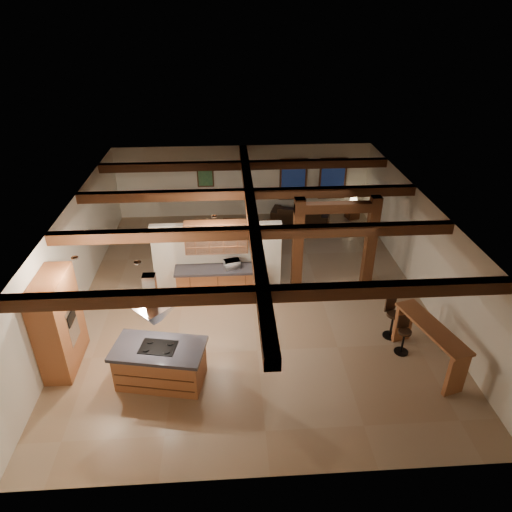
{
  "coord_description": "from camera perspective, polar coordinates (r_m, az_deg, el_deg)",
  "views": [
    {
      "loc": [
        -0.61,
        -11.37,
        7.76
      ],
      "look_at": [
        0.15,
        0.5,
        1.09
      ],
      "focal_mm": 32.0,
      "sensor_mm": 36.0,
      "label": 1
    }
  ],
  "objects": [
    {
      "name": "upper_display_cabinet",
      "position": [
        13.1,
        -5.0,
        2.35
      ],
      "size": [
        1.8,
        0.36,
        0.95
      ],
      "color": "brown",
      "rests_on": "partition_wall"
    },
    {
      "name": "pantry_cabinet",
      "position": [
        11.68,
        -23.47,
        -7.71
      ],
      "size": [
        0.67,
        1.6,
        2.4
      ],
      "color": "brown",
      "rests_on": "ground"
    },
    {
      "name": "timber_posts",
      "position": [
        13.66,
        9.88,
        2.79
      ],
      "size": [
        2.5,
        0.3,
        2.9
      ],
      "color": "#3A210E",
      "rests_on": "ground"
    },
    {
      "name": "room_walls",
      "position": [
        12.86,
        -0.54,
        1.58
      ],
      "size": [
        12.0,
        12.0,
        12.0
      ],
      "color": "silver",
      "rests_on": "ground"
    },
    {
      "name": "framed_art",
      "position": [
        18.36,
        -6.34,
        9.84
      ],
      "size": [
        0.65,
        0.05,
        0.85
      ],
      "color": "#3A210E",
      "rests_on": "room_walls"
    },
    {
      "name": "back_windows",
      "position": [
        18.72,
        7.13,
        9.52
      ],
      "size": [
        2.7,
        0.07,
        1.7
      ],
      "color": "#3A210E",
      "rests_on": "room_walls"
    },
    {
      "name": "back_counter",
      "position": [
        13.6,
        -4.76,
        -3.2
      ],
      "size": [
        2.5,
        0.66,
        0.94
      ],
      "color": "brown",
      "rests_on": "ground"
    },
    {
      "name": "recessed_cans",
      "position": [
        10.8,
        -13.53,
        1.5
      ],
      "size": [
        3.16,
        2.46,
        0.03
      ],
      "color": "silver",
      "rests_on": "room_walls"
    },
    {
      "name": "table_lamp",
      "position": [
        18.8,
        12.12,
        6.98
      ],
      "size": [
        0.31,
        0.31,
        0.36
      ],
      "color": "black",
      "rests_on": "side_table"
    },
    {
      "name": "bar_stool_b",
      "position": [
        12.45,
        16.61,
        -7.42
      ],
      "size": [
        0.42,
        0.43,
        1.12
      ],
      "color": "black",
      "rests_on": "ground"
    },
    {
      "name": "sofa",
      "position": [
        18.35,
        5.58,
        5.27
      ],
      "size": [
        2.44,
        1.56,
        0.67
      ],
      "primitive_type": "imported",
      "rotation": [
        0.0,
        0.0,
        2.82
      ],
      "color": "black",
      "rests_on": "ground"
    },
    {
      "name": "microwave",
      "position": [
        13.29,
        -3.01,
        -1.0
      ],
      "size": [
        0.51,
        0.4,
        0.25
      ],
      "primitive_type": "imported",
      "rotation": [
        0.0,
        0.0,
        3.38
      ],
      "color": "#ACACB0",
      "rests_on": "back_counter"
    },
    {
      "name": "side_table",
      "position": [
        19.01,
        11.95,
        5.47
      ],
      "size": [
        0.55,
        0.55,
        0.57
      ],
      "primitive_type": "cube",
      "rotation": [
        0.0,
        0.0,
        0.24
      ],
      "color": "#3A210E",
      "rests_on": "ground"
    },
    {
      "name": "kitchen_island",
      "position": [
        10.92,
        -11.86,
        -13.07
      ],
      "size": [
        2.22,
        1.46,
        1.02
      ],
      "color": "brown",
      "rests_on": "ground"
    },
    {
      "name": "ceiling_beams",
      "position": [
        12.44,
        -0.56,
        5.58
      ],
      "size": [
        10.0,
        12.0,
        0.28
      ],
      "color": "#3A210E",
      "rests_on": "room_walls"
    },
    {
      "name": "bar_stool_a",
      "position": [
        12.04,
        17.96,
        -9.36
      ],
      "size": [
        0.36,
        0.36,
        1.03
      ],
      "color": "black",
      "rests_on": "ground"
    },
    {
      "name": "ground",
      "position": [
        13.78,
        -0.51,
        -4.98
      ],
      "size": [
        12.0,
        12.0,
        0.0
      ],
      "primitive_type": "plane",
      "color": "tan",
      "rests_on": "ground"
    },
    {
      "name": "bar_counter",
      "position": [
        11.69,
        20.88,
        -9.68
      ],
      "size": [
        1.12,
        2.27,
        1.16
      ],
      "color": "brown",
      "rests_on": "ground"
    },
    {
      "name": "dining_table",
      "position": [
        15.5,
        -0.73,
        0.62
      ],
      "size": [
        1.87,
        1.05,
        0.65
      ],
      "primitive_type": "imported",
      "rotation": [
        0.0,
        0.0,
        0.01
      ],
      "color": "#3A180E",
      "rests_on": "ground"
    },
    {
      "name": "range_hood",
      "position": [
        10.12,
        -12.59,
        -7.73
      ],
      "size": [
        1.1,
        1.1,
        1.4
      ],
      "color": "silver",
      "rests_on": "room_walls"
    },
    {
      "name": "partition_wall",
      "position": [
        13.62,
        -4.85,
        -0.1
      ],
      "size": [
        3.8,
        0.18,
        2.2
      ],
      "primitive_type": "cube",
      "color": "silver",
      "rests_on": "ground"
    },
    {
      "name": "dining_chairs",
      "position": [
        15.34,
        -0.74,
        1.67
      ],
      "size": [
        2.19,
        2.19,
        1.27
      ],
      "color": "#3A210E",
      "rests_on": "ground"
    }
  ]
}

